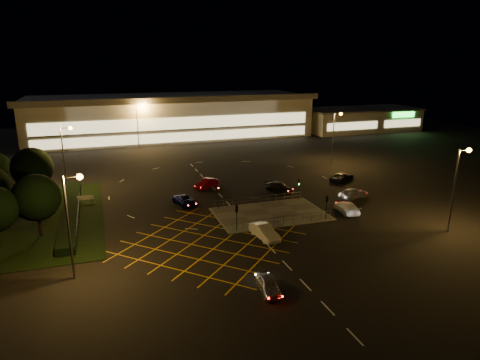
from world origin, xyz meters
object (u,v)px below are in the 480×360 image
object	(u,v)px
car_approach_white	(347,207)
signal_ne	(299,185)
signal_sw	(237,212)
car_near_silver	(269,285)
signal_nw	(218,193)
car_far_dkgrey	(279,187)
signal_se	(327,202)
car_east_grey	(342,177)
car_right_silver	(353,193)
car_circ_red	(206,184)
car_queue_white	(264,232)
car_left_blue	(185,201)

from	to	relation	value
car_approach_white	signal_ne	bearing A→B (deg)	-52.09
signal_sw	car_near_silver	bearing A→B (deg)	83.24
signal_nw	car_near_silver	bearing A→B (deg)	-94.32
car_near_silver	car_approach_white	distance (m)	23.51
car_far_dkgrey	signal_se	bearing A→B (deg)	-115.88
signal_se	car_east_grey	world-z (taller)	signal_se
signal_sw	signal_se	bearing A→B (deg)	-180.00
car_right_silver	car_near_silver	bearing A→B (deg)	123.31
car_near_silver	car_circ_red	xyz separation A→B (m)	(2.62, 32.43, 0.06)
car_near_silver	car_queue_white	xyz separation A→B (m)	(4.02, 11.07, 0.11)
signal_nw	car_far_dkgrey	size ratio (longest dim) A/B	0.64
signal_ne	car_right_silver	size ratio (longest dim) A/B	0.68
car_left_blue	car_far_dkgrey	size ratio (longest dim) A/B	0.95
car_near_silver	car_right_silver	world-z (taller)	car_right_silver
car_circ_red	signal_se	bearing A→B (deg)	-5.02
car_far_dkgrey	car_circ_red	world-z (taller)	car_circ_red
signal_nw	car_circ_red	xyz separation A→B (m)	(0.95, 10.37, -1.62)
signal_ne	car_queue_white	size ratio (longest dim) A/B	0.66
signal_sw	car_far_dkgrey	bearing A→B (deg)	-131.01
car_approach_white	signal_nw	bearing A→B (deg)	-15.71
signal_nw	signal_ne	size ratio (longest dim) A/B	1.00
car_left_blue	car_far_dkgrey	xyz separation A→B (m)	(15.03, 1.56, 0.06)
car_east_grey	car_approach_white	world-z (taller)	car_approach_white
car_right_silver	car_queue_white	bearing A→B (deg)	107.92
signal_se	car_far_dkgrey	xyz separation A→B (m)	(-0.86, 12.81, -1.65)
car_near_silver	car_far_dkgrey	distance (m)	29.78
signal_sw	car_east_grey	bearing A→B (deg)	-147.30
car_left_blue	car_far_dkgrey	distance (m)	15.11
car_circ_red	car_approach_white	distance (m)	22.61
signal_se	car_near_silver	xyz separation A→B (m)	(-13.67, -14.07, -1.69)
car_left_blue	car_near_silver	bearing A→B (deg)	-99.63
car_left_blue	car_far_dkgrey	bearing A→B (deg)	-8.73
car_approach_white	car_far_dkgrey	bearing A→B (deg)	-60.39
signal_nw	signal_ne	xyz separation A→B (m)	(12.00, 0.00, 0.00)
car_near_silver	car_circ_red	distance (m)	32.53
car_far_dkgrey	car_approach_white	world-z (taller)	car_approach_white
signal_sw	car_east_grey	world-z (taller)	signal_sw
car_queue_white	car_far_dkgrey	bearing A→B (deg)	53.65
signal_se	car_right_silver	size ratio (longest dim) A/B	0.68
signal_se	signal_ne	bearing A→B (deg)	-90.00
signal_sw	signal_se	world-z (taller)	same
signal_se	car_left_blue	world-z (taller)	signal_se
car_queue_white	car_near_silver	bearing A→B (deg)	-117.23
signal_ne	car_approach_white	size ratio (longest dim) A/B	0.63
car_near_silver	car_right_silver	bearing A→B (deg)	49.21
car_far_dkgrey	car_approach_white	size ratio (longest dim) A/B	0.99
car_circ_red	car_near_silver	bearing A→B (deg)	-40.69
signal_nw	car_far_dkgrey	world-z (taller)	signal_nw
car_right_silver	car_circ_red	world-z (taller)	car_right_silver
car_left_blue	car_circ_red	bearing A→B (deg)	41.05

